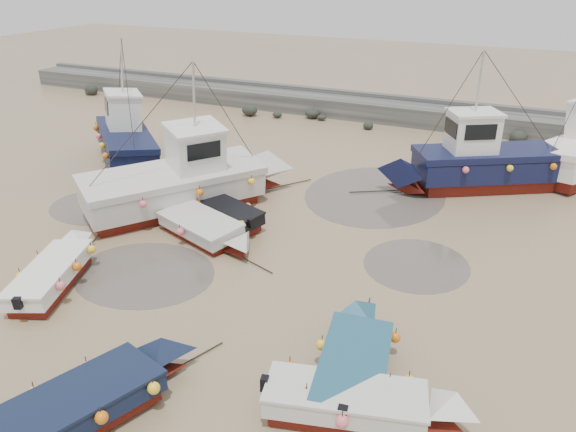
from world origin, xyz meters
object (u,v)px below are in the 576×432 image
object	(u,v)px
dinghy_0	(56,268)
cabin_boat_2	(474,161)
dinghy_4	(213,208)
dinghy_2	(354,357)
dinghy_5	(207,227)
cabin_boat_1	(187,179)
dinghy_3	(361,403)
person	(210,178)
dinghy_1	(84,401)
cabin_boat_0	(122,138)

from	to	relation	value
dinghy_0	cabin_boat_2	world-z (taller)	cabin_boat_2
dinghy_4	dinghy_2	bearing A→B (deg)	-107.14
dinghy_5	dinghy_0	bearing A→B (deg)	-11.12
dinghy_2	cabin_boat_1	bearing A→B (deg)	133.56
dinghy_4	cabin_boat_2	size ratio (longest dim) A/B	0.70
dinghy_2	dinghy_5	size ratio (longest dim) A/B	1.03
dinghy_0	dinghy_3	world-z (taller)	same
person	cabin_boat_2	bearing A→B (deg)	-156.95
dinghy_2	dinghy_5	distance (m)	8.86
dinghy_1	dinghy_4	xyz separation A→B (m)	(-3.09, 10.56, 0.00)
dinghy_4	cabin_boat_1	world-z (taller)	cabin_boat_1
cabin_boat_2	person	distance (m)	12.41
cabin_boat_1	person	world-z (taller)	cabin_boat_1
dinghy_4	cabin_boat_0	xyz separation A→B (m)	(-7.91, 4.02, 0.82)
cabin_boat_1	dinghy_4	bearing A→B (deg)	13.32
dinghy_5	dinghy_2	bearing A→B (deg)	77.13
dinghy_0	cabin_boat_2	bearing A→B (deg)	32.02
dinghy_2	person	bearing A→B (deg)	125.63
dinghy_0	dinghy_3	size ratio (longest dim) A/B	0.99
dinghy_1	person	xyz separation A→B (m)	(-5.83, 14.56, -0.54)
dinghy_0	dinghy_1	bearing A→B (deg)	-59.57
dinghy_3	dinghy_5	world-z (taller)	same
dinghy_0	cabin_boat_2	distance (m)	18.06
cabin_boat_1	dinghy_1	bearing A→B (deg)	-32.60
dinghy_4	cabin_boat_1	bearing A→B (deg)	90.05
cabin_boat_2	dinghy_4	bearing A→B (deg)	100.64
dinghy_2	dinghy_4	bearing A→B (deg)	131.09
dinghy_4	person	size ratio (longest dim) A/B	3.20
dinghy_2	dinghy_3	bearing A→B (deg)	-76.25
dinghy_1	dinghy_4	distance (m)	11.00
cabin_boat_0	person	xyz separation A→B (m)	(5.17, -0.02, -1.36)
dinghy_5	cabin_boat_0	world-z (taller)	cabin_boat_0
dinghy_5	cabin_boat_1	xyz separation A→B (m)	(-2.40, 2.29, 0.77)
dinghy_5	cabin_boat_2	distance (m)	12.65
dinghy_3	dinghy_5	size ratio (longest dim) A/B	1.06
dinghy_2	dinghy_0	bearing A→B (deg)	168.59
dinghy_2	dinghy_4	world-z (taller)	same
dinghy_2	cabin_boat_0	bearing A→B (deg)	136.32
dinghy_2	dinghy_5	xyz separation A→B (m)	(-7.43, 4.83, 0.00)
dinghy_3	person	world-z (taller)	dinghy_3
dinghy_5	cabin_boat_0	xyz separation A→B (m)	(-8.67, 5.67, 0.81)
dinghy_1	cabin_boat_2	xyz separation A→B (m)	(5.86, 18.51, 0.82)
dinghy_3	person	size ratio (longest dim) A/B	3.09
dinghy_3	cabin_boat_1	xyz separation A→B (m)	(-10.50, 8.58, 0.78)
dinghy_0	person	world-z (taller)	dinghy_0
dinghy_5	cabin_boat_1	size ratio (longest dim) A/B	0.59
dinghy_0	dinghy_1	world-z (taller)	same
dinghy_4	cabin_boat_0	size ratio (longest dim) A/B	0.79
dinghy_4	cabin_boat_2	distance (m)	12.00
dinghy_2	dinghy_5	world-z (taller)	same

